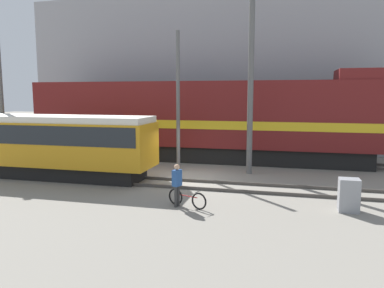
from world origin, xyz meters
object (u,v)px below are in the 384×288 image
person (177,181)px  signal_box (349,195)px  freight_locomotive (202,120)px  utility_pole_left (0,90)px  utility_pole_right (251,84)px  streetcar (62,143)px  bicycle (187,199)px  utility_pole_center (178,102)px

person → signal_box: size_ratio=1.35×
freight_locomotive → person: size_ratio=13.57×
utility_pole_left → utility_pole_right: (15.33, 0.00, 0.26)m
freight_locomotive → streetcar: freight_locomotive is taller
bicycle → utility_pole_left: bearing=154.3°
streetcar → person: streetcar is taller
freight_locomotive → utility_pole_right: size_ratio=2.34×
freight_locomotive → person: 10.13m
streetcar → utility_pole_left: bearing=152.5°
utility_pole_center → streetcar: bearing=-146.7°
freight_locomotive → signal_box: 11.80m
bicycle → person: 0.76m
utility_pole_center → utility_pole_right: size_ratio=0.80×
bicycle → utility_pole_right: size_ratio=0.17×
utility_pole_center → signal_box: utility_pole_center is taller
utility_pole_left → signal_box: 20.60m
utility_pole_left → utility_pole_center: (11.42, 0.00, -0.66)m
streetcar → utility_pole_right: size_ratio=0.99×
utility_pole_center → signal_box: 10.30m
utility_pole_left → utility_pole_center: 11.44m
freight_locomotive → bicycle: 10.30m
streetcar → utility_pole_right: utility_pole_right is taller
streetcar → utility_pole_left: 7.65m
utility_pole_center → utility_pole_right: (3.90, 0.00, 0.92)m
utility_pole_left → signal_box: (19.44, -5.64, -3.83)m
freight_locomotive → utility_pole_center: utility_pole_center is taller
utility_pole_center → person: bearing=-74.1°
utility_pole_right → person: bearing=-107.1°
utility_pole_center → utility_pole_left: bearing=180.0°
bicycle → utility_pole_right: utility_pole_right is taller
streetcar → bicycle: bearing=-24.0°
streetcar → utility_pole_center: size_ratio=1.23×
bicycle → utility_pole_left: size_ratio=0.18×
freight_locomotive → person: (1.28, -9.91, -1.62)m
utility_pole_left → person: bearing=-26.4°
utility_pole_right → signal_box: 8.09m
freight_locomotive → streetcar: 8.76m
bicycle → utility_pole_left: utility_pole_left is taller
bicycle → utility_pole_right: (1.64, 6.58, 4.37)m
bicycle → signal_box: 5.83m
streetcar → bicycle: streetcar is taller
person → utility_pole_left: bearing=153.6°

